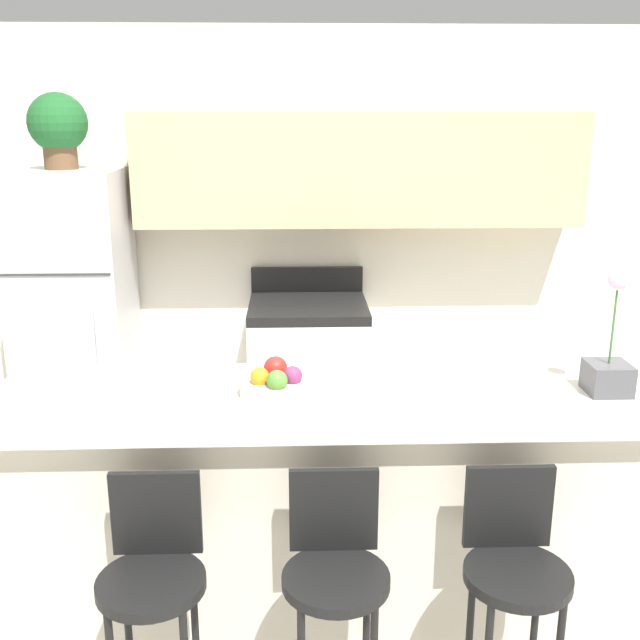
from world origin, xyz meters
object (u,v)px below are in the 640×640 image
bar_stool_left (154,586)px  bar_stool_right (513,578)px  bar_stool_mid (335,582)px  fruit_bowl (276,383)px  stove_range (308,372)px  refrigerator (75,313)px  potted_plant_on_fridge (58,126)px  orchid_vase (609,366)px

bar_stool_left → bar_stool_right: same height
bar_stool_mid → fruit_bowl: bearing=109.2°
bar_stool_mid → bar_stool_right: 0.56m
stove_range → bar_stool_mid: (0.03, -2.44, 0.19)m
bar_stool_mid → refrigerator: bearing=120.8°
stove_range → bar_stool_right: stove_range is taller
stove_range → potted_plant_on_fridge: size_ratio=2.50×
refrigerator → stove_range: (1.42, 0.00, -0.40)m
refrigerator → bar_stool_left: refrigerator is taller
bar_stool_left → bar_stool_mid: 0.56m
bar_stool_right → refrigerator: bearing=129.5°
bar_stool_right → stove_range: bearing=103.6°
bar_stool_mid → potted_plant_on_fridge: potted_plant_on_fridge is taller
bar_stool_mid → orchid_vase: bearing=26.6°
stove_range → fruit_bowl: 2.02m
fruit_bowl → bar_stool_mid: bearing=-70.8°
bar_stool_right → fruit_bowl: 1.02m
bar_stool_mid → potted_plant_on_fridge: (-1.45, 2.44, 1.31)m
bar_stool_left → potted_plant_on_fridge: 2.91m
stove_range → potted_plant_on_fridge: potted_plant_on_fridge is taller
stove_range → bar_stool_mid: bearing=-89.2°
orchid_vase → bar_stool_left: bearing=-162.1°
refrigerator → stove_range: bearing=0.2°
refrigerator → stove_range: size_ratio=1.61×
refrigerator → bar_stool_left: (0.89, -2.44, -0.21)m
bar_stool_mid → bar_stool_right: bearing=0.0°
stove_range → potted_plant_on_fridge: bearing=-179.8°
fruit_bowl → bar_stool_left: bearing=-124.9°
stove_range → bar_stool_mid: stove_range is taller
orchid_vase → refrigerator: bearing=141.9°
potted_plant_on_fridge → refrigerator: bearing=-62.8°
refrigerator → orchid_vase: (2.46, -1.93, 0.31)m
stove_range → fruit_bowl: fruit_bowl is taller
stove_range → fruit_bowl: (-0.15, -1.91, 0.65)m
stove_range → refrigerator: bearing=-179.8°
refrigerator → orchid_vase: refrigerator is taller
bar_stool_mid → potted_plant_on_fridge: size_ratio=2.30×
bar_stool_mid → potted_plant_on_fridge: 3.12m
refrigerator → fruit_bowl: bearing=-56.4°
orchid_vase → fruit_bowl: orchid_vase is taller
bar_stool_left → orchid_vase: orchid_vase is taller
bar_stool_right → orchid_vase: orchid_vase is taller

